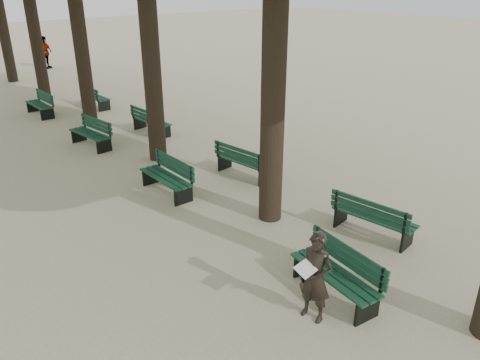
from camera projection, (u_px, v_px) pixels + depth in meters
ground at (326, 309)px, 7.88m from camera, size 120.00×120.00×0.00m
bench_left_0 at (334, 283)px, 8.10m from camera, size 0.80×1.86×0.92m
bench_left_1 at (166, 184)px, 11.97m from camera, size 0.58×1.80×0.92m
bench_left_2 at (91, 139)px, 15.26m from camera, size 0.78×1.86×0.92m
bench_left_3 at (40, 109)px, 18.72m from camera, size 0.60×1.81×0.92m
bench_right_0 at (373, 224)px, 10.01m from camera, size 0.80×1.86×0.92m
bench_right_1 at (244, 167)px, 13.01m from camera, size 0.76×1.85×0.92m
bench_right_2 at (152, 126)px, 16.60m from camera, size 0.65×1.82×0.92m
bench_right_3 at (96, 101)px, 19.89m from camera, size 0.60×1.81×0.92m
man_with_map at (315, 277)px, 7.38m from camera, size 0.65×0.68×1.57m
pedestrian_c at (45, 53)px, 28.03m from camera, size 1.15×0.89×1.89m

